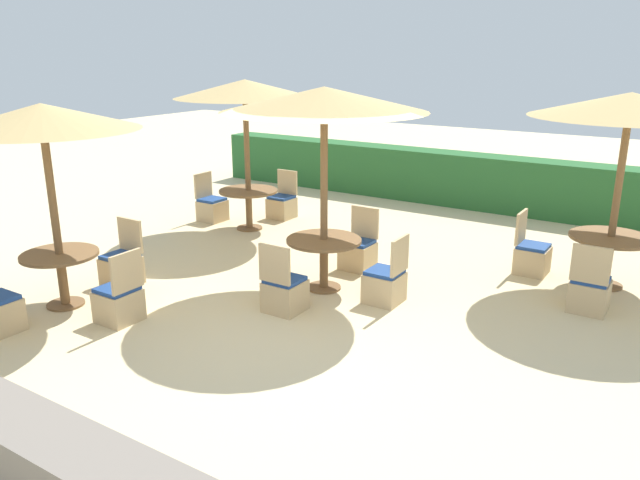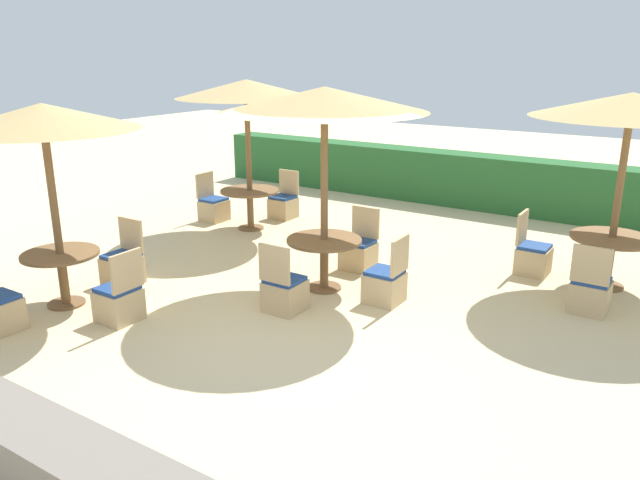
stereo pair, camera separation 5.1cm
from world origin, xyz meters
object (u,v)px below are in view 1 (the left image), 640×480
parasol_center (324,100)px  patio_chair_back_right_west (531,256)px  round_table_front_left (61,266)px  parasol_back_right (630,106)px  patio_chair_front_left_north (122,267)px  patio_chair_back_left_west (212,208)px  patio_chair_back_left_north (282,205)px  patio_chair_center_south (284,292)px  parasol_back_left (245,90)px  patio_chair_back_right_south (589,292)px  patio_chair_front_left_east (119,301)px  patio_chair_center_north (358,252)px  patio_chair_center_east (385,284)px  round_table_back_right (610,246)px  parasol_front_left (42,118)px  round_table_center (324,250)px  round_table_back_left (249,198)px

parasol_center → patio_chair_back_right_west: parasol_center is taller
round_table_front_left → parasol_back_right: size_ratio=0.36×
patio_chair_front_left_north → patio_chair_back_left_west: size_ratio=1.00×
patio_chair_back_left_north → patio_chair_center_south: bearing=126.3°
parasol_back_left → patio_chair_back_left_west: 2.49m
parasol_center → patio_chair_back_right_south: 4.20m
round_table_front_left → parasol_back_right: 7.71m
patio_chair_front_left_east → patio_chair_center_north: (1.52, 3.29, 0.00)m
patio_chair_center_east → patio_chair_front_left_east: bearing=133.0°
patio_chair_back_left_north → round_table_back_right: size_ratio=0.83×
parasol_back_left → parasol_back_right: size_ratio=1.01×
parasol_front_left → round_table_center: (2.55, 2.34, -1.87)m
patio_chair_back_right_west → round_table_back_right: bearing=91.2°
patio_chair_front_left_north → patio_chair_front_left_east: (0.98, -0.88, 0.00)m
round_table_back_left → patio_chair_back_right_south: size_ratio=1.16×
parasol_center → round_table_back_left: 3.90m
round_table_back_left → parasol_back_right: parasol_back_right is taller
parasol_center → round_table_center: bearing=104.0°
patio_chair_front_left_east → parasol_back_right: 7.01m
patio_chair_center_east → round_table_back_right: size_ratio=0.83×
patio_chair_center_south → patio_chair_back_right_west: 3.90m
parasol_back_left → patio_chair_front_left_east: bearing=-72.9°
patio_chair_back_right_south → parasol_front_left: bearing=-148.9°
round_table_back_right → patio_chair_back_left_west: bearing=-177.0°
round_table_center → patio_chair_back_left_north: bearing=134.6°
patio_chair_center_north → patio_chair_back_right_west: size_ratio=1.00×
parasol_back_left → parasol_back_right: (6.12, 0.43, -0.02)m
patio_chair_center_south → patio_chair_back_left_north: 4.63m
patio_chair_back_right_south → patio_chair_center_north: bearing=-177.1°
patio_chair_back_left_north → round_table_front_left: bearing=92.2°
round_table_front_left → patio_chair_back_left_north: patio_chair_back_left_north is taller
patio_chair_back_left_north → round_table_center: bearing=134.6°
round_table_back_right → patio_chair_center_north: bearing=-159.6°
patio_chair_front_left_east → parasol_back_right: parasol_back_right is taller
parasol_back_left → round_table_back_left: bearing=180.0°
round_table_front_left → parasol_back_left: size_ratio=0.36×
round_table_front_left → parasol_center: 4.03m
patio_chair_center_south → patio_chair_back_right_west: (2.29, 3.16, 0.00)m
patio_chair_back_left_north → patio_chair_back_left_west: bearing=41.6°
patio_chair_front_left_north → patio_chair_back_right_south: size_ratio=1.00×
round_table_back_right → patio_chair_back_right_west: patio_chair_back_right_west is taller
patio_chair_center_north → patio_chair_center_east: 1.37m
patio_chair_front_left_north → patio_chair_front_left_east: 1.32m
round_table_front_left → round_table_center: (2.55, 2.34, 0.02)m
patio_chair_back_right_south → patio_chair_back_right_west: bearing=133.8°
patio_chair_front_left_north → patio_chair_back_left_west: 3.51m
patio_chair_center_south → round_table_back_right: 4.61m
parasol_back_left → round_table_back_left: size_ratio=2.52×
patio_chair_center_north → round_table_back_right: size_ratio=0.83×
round_table_center → round_table_front_left: bearing=-137.4°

